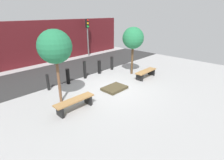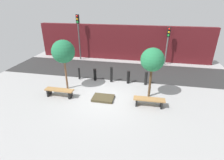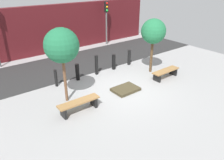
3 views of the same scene
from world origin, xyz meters
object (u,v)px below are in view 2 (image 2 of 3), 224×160
at_px(bench_left, 59,91).
at_px(traffic_light_west, 78,30).
at_px(bench_right, 149,101).
at_px(bollard_far_right, 146,78).
at_px(tree_behind_right_bench, 152,60).
at_px(bollard_left, 95,75).
at_px(tree_behind_left_bench, 63,52).
at_px(traffic_light_mid_west, 168,39).
at_px(bollard_right, 128,77).
at_px(planter_bed, 103,98).
at_px(bollard_far_left, 79,74).
at_px(bollard_center, 111,75).

bearing_deg(bench_left, traffic_light_west, 101.44).
xyz_separation_m(bench_right, bollard_far_right, (-0.24, 2.66, 0.14)).
xyz_separation_m(tree_behind_right_bench, bollard_far_right, (-0.24, 1.57, -1.83)).
distance_m(bench_left, bollard_left, 3.02).
xyz_separation_m(bench_left, tree_behind_left_bench, (0.00, 1.08, 2.14)).
bearing_deg(tree_behind_left_bench, traffic_light_mid_west, 42.38).
xyz_separation_m(bench_left, bollard_right, (3.84, 2.66, 0.10)).
relative_size(planter_bed, bollard_far_left, 1.42).
bearing_deg(planter_bed, traffic_light_mid_west, 60.07).
distance_m(bollard_center, traffic_light_mid_west, 6.24).
bearing_deg(planter_bed, bollard_left, 116.04).
height_order(bollard_far_left, bollard_right, bollard_right).
bearing_deg(traffic_light_mid_west, traffic_light_west, 179.99).
distance_m(planter_bed, traffic_light_mid_west, 8.30).
bearing_deg(bollard_far_left, bollard_left, 0.00).
relative_size(bollard_left, bollard_center, 0.80).
height_order(bench_right, planter_bed, bench_right).
relative_size(tree_behind_right_bench, traffic_light_mid_west, 0.91).
height_order(tree_behind_right_bench, bollard_far_left, tree_behind_right_bench).
bearing_deg(planter_bed, tree_behind_right_bench, 18.54).
bearing_deg(traffic_light_mid_west, tree_behind_left_bench, -137.62).
height_order(bench_right, bollard_center, bollard_center).
bearing_deg(planter_bed, bollard_far_right, 45.66).
bearing_deg(tree_behind_left_bench, traffic_light_west, 102.61).
xyz_separation_m(bench_left, traffic_light_west, (-1.35, 7.14, 2.49)).
bearing_deg(planter_bed, bollard_far_left, 134.34).
distance_m(planter_bed, bollard_center, 2.50).
height_order(bollard_far_right, traffic_light_mid_west, traffic_light_mid_west).
distance_m(bollard_far_left, traffic_light_mid_west, 8.02).
bearing_deg(traffic_light_west, bollard_far_right, -35.02).
distance_m(bench_right, bollard_far_left, 5.70).
distance_m(bench_left, bollard_right, 4.67).
bearing_deg(traffic_light_mid_west, bollard_right, -121.94).
xyz_separation_m(tree_behind_right_bench, bollard_center, (-2.64, 1.57, -1.75)).
distance_m(bench_left, traffic_light_west, 7.68).
bearing_deg(traffic_light_mid_west, planter_bed, -119.93).
xyz_separation_m(bollard_center, bollard_far_right, (2.40, 0.00, -0.08)).
bearing_deg(bollard_left, planter_bed, -63.96).
height_order(tree_behind_left_bench, traffic_light_mid_west, traffic_light_mid_west).
xyz_separation_m(bollard_left, traffic_light_mid_west, (5.19, 4.48, 1.83)).
relative_size(bollard_far_left, bollard_left, 0.98).
xyz_separation_m(tree_behind_right_bench, traffic_light_west, (-6.63, 6.05, 0.54)).
bearing_deg(bollard_center, bench_right, -45.20).
distance_m(planter_bed, bollard_far_right, 3.46).
bearing_deg(bollard_left, bollard_center, 0.00).
xyz_separation_m(bench_right, planter_bed, (-2.64, 0.20, -0.26)).
relative_size(bollard_right, traffic_light_west, 0.21).
bearing_deg(tree_behind_right_bench, bollard_far_right, 98.60).
distance_m(bench_left, tree_behind_right_bench, 5.73).
distance_m(bench_left, traffic_light_mid_west, 9.93).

